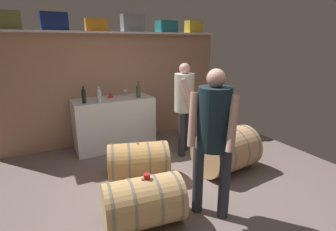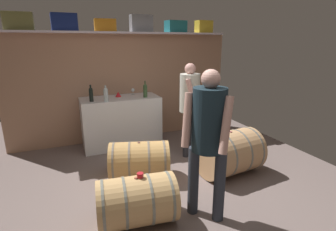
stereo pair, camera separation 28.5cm
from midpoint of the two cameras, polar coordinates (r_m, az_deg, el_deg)
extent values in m
cube|color=#6F5F5A|center=(3.92, -4.47, -14.10)|extent=(5.65, 8.32, 0.02)
cube|color=tan|center=(5.30, -12.87, 5.75)|extent=(4.45, 0.10, 2.09)
cube|color=silver|center=(5.08, -13.19, 17.37)|extent=(4.09, 0.40, 0.03)
cube|color=olive|center=(4.94, -33.76, 17.09)|extent=(0.43, 0.21, 0.28)
cube|color=navy|center=(4.93, -25.51, 18.20)|extent=(0.43, 0.32, 0.28)
cube|color=orange|center=(5.01, -17.26, 18.54)|extent=(0.39, 0.28, 0.22)
cube|color=gray|center=(5.18, -9.51, 19.42)|extent=(0.42, 0.20, 0.31)
cube|color=#21757E|center=(5.45, -1.95, 19.00)|extent=(0.41, 0.29, 0.23)
cube|color=gold|center=(5.75, 4.15, 18.91)|extent=(0.34, 0.22, 0.25)
cube|color=white|center=(5.03, -13.40, -1.58)|extent=(1.45, 0.65, 0.94)
cylinder|color=#AFBFC4|center=(4.60, -16.66, 3.87)|extent=(0.08, 0.08, 0.19)
sphere|color=#AFBFC4|center=(4.58, -16.77, 5.19)|extent=(0.07, 0.07, 0.07)
cylinder|color=#AFBFC4|center=(4.58, -16.81, 5.73)|extent=(0.03, 0.03, 0.07)
cylinder|color=black|center=(4.65, -19.76, 3.77)|extent=(0.07, 0.07, 0.20)
sphere|color=black|center=(4.63, -19.89, 5.13)|extent=(0.07, 0.07, 0.07)
cylinder|color=black|center=(4.62, -19.95, 5.68)|extent=(0.03, 0.03, 0.07)
cylinder|color=#35512F|center=(4.87, -8.25, 5.05)|extent=(0.08, 0.08, 0.20)
sphere|color=#35512F|center=(4.85, -8.30, 6.36)|extent=(0.07, 0.07, 0.07)
cylinder|color=#35512F|center=(4.84, -8.32, 6.97)|extent=(0.03, 0.03, 0.08)
cylinder|color=white|center=(5.16, -11.01, 4.45)|extent=(0.07, 0.07, 0.00)
cylinder|color=white|center=(5.16, -11.03, 4.80)|extent=(0.01, 0.01, 0.06)
sphere|color=white|center=(5.14, -11.06, 5.41)|extent=(0.07, 0.07, 0.07)
sphere|color=maroon|center=(5.15, -11.06, 5.29)|extent=(0.04, 0.04, 0.04)
cone|color=red|center=(4.98, -14.18, 4.36)|extent=(0.11, 0.11, 0.09)
cylinder|color=tan|center=(2.98, -8.34, -18.45)|extent=(0.90, 0.64, 0.54)
cylinder|color=slate|center=(2.94, -15.50, -19.36)|extent=(0.10, 0.56, 0.56)
cylinder|color=slate|center=(2.96, -11.04, -18.83)|extent=(0.10, 0.56, 0.56)
cylinder|color=slate|center=(3.00, -5.68, -18.04)|extent=(0.10, 0.56, 0.56)
cylinder|color=slate|center=(3.05, -1.51, -17.31)|extent=(0.10, 0.56, 0.56)
cylinder|color=#95513B|center=(2.83, -8.57, -13.79)|extent=(0.04, 0.04, 0.01)
cylinder|color=tan|center=(4.09, 10.78, -7.64)|extent=(0.96, 0.74, 0.66)
cylinder|color=gray|center=(3.85, 6.67, -8.95)|extent=(0.10, 0.67, 0.67)
cylinder|color=gray|center=(3.99, 9.27, -8.13)|extent=(0.10, 0.67, 0.67)
cylinder|color=gray|center=(4.18, 12.22, -7.17)|extent=(0.10, 0.67, 0.67)
cylinder|color=gray|center=(4.34, 14.42, -6.44)|extent=(0.10, 0.67, 0.67)
cylinder|color=#894149|center=(3.97, 11.03, -3.20)|extent=(0.04, 0.04, 0.01)
cylinder|color=tan|center=(3.83, -8.70, -10.06)|extent=(0.97, 0.77, 0.55)
cylinder|color=gray|center=(3.84, -14.12, -10.32)|extent=(0.19, 0.55, 0.57)
cylinder|color=gray|center=(3.83, -10.77, -10.17)|extent=(0.19, 0.55, 0.57)
cylinder|color=gray|center=(3.83, -6.64, -9.94)|extent=(0.19, 0.55, 0.57)
cylinder|color=gray|center=(3.85, -3.30, -9.72)|extent=(0.19, 0.55, 0.57)
cylinder|color=brown|center=(3.71, -8.88, -6.14)|extent=(0.04, 0.04, 0.01)
cylinder|color=red|center=(2.83, -7.66, -13.18)|extent=(0.07, 0.07, 0.05)
cylinder|color=#292A31|center=(4.50, 1.24, -4.31)|extent=(0.12, 0.12, 0.78)
cylinder|color=#292A31|center=(4.76, 2.13, -3.14)|extent=(0.12, 0.12, 0.78)
cylinder|color=beige|center=(4.44, 1.77, 5.03)|extent=(0.34, 0.34, 0.65)
sphere|color=#D89A8E|center=(4.38, 1.82, 10.29)|extent=(0.19, 0.19, 0.19)
cylinder|color=#D89A8E|center=(4.23, 2.41, 4.47)|extent=(0.23, 0.22, 0.55)
cylinder|color=#D89A8E|center=(4.61, 3.57, 5.40)|extent=(0.26, 0.25, 0.54)
cylinder|color=#2B303B|center=(3.09, 3.90, -13.94)|extent=(0.13, 0.13, 0.82)
cylinder|color=#2B303B|center=(3.03, 9.62, -14.78)|extent=(0.13, 0.13, 0.82)
cylinder|color=#16252D|center=(2.76, 7.23, -0.75)|extent=(0.36, 0.36, 0.68)
sphere|color=tan|center=(2.67, 7.55, 8.11)|extent=(0.20, 0.20, 0.20)
cylinder|color=tan|center=(2.71, 2.52, -0.93)|extent=(0.19, 0.18, 0.58)
cylinder|color=tan|center=(2.62, 11.07, -1.81)|extent=(0.24, 0.23, 0.57)
camera|label=1|loc=(0.14, -92.38, -0.68)|focal=27.64mm
camera|label=2|loc=(0.14, 87.62, 0.68)|focal=27.64mm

